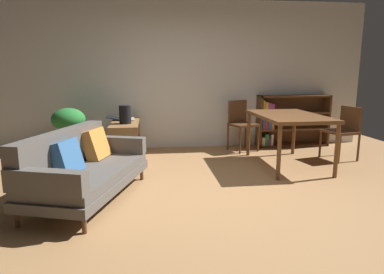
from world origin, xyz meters
name	(u,v)px	position (x,y,z in m)	size (l,w,h in m)	color
ground_plane	(215,197)	(0.00, 0.00, 0.00)	(8.16, 8.16, 0.00)	#A87A4C
back_wall_panel	(187,75)	(0.00, 2.70, 1.35)	(6.80, 0.10, 2.70)	silver
fabric_couch	(82,166)	(-1.49, 0.16, 0.38)	(1.29, 1.86, 0.77)	#56351E
media_console	(126,141)	(-1.12, 1.85, 0.31)	(0.43, 1.18, 0.62)	olive
open_laptop	(122,119)	(-1.18, 2.11, 0.64)	(0.47, 0.35, 0.06)	silver
desk_speaker	(125,115)	(-1.10, 1.66, 0.77)	(0.18, 0.18, 0.28)	black
potted_floor_plant	(69,123)	(-2.05, 2.09, 0.58)	(0.59, 0.54, 0.83)	#9E9389
dining_table	(289,119)	(1.36, 1.18, 0.71)	(0.91, 1.46, 0.79)	brown
dining_chair_near	(241,122)	(0.93, 2.29, 0.52)	(0.55, 0.54, 0.90)	#56351E
dining_chair_far	(344,129)	(2.42, 1.43, 0.50)	(0.52, 0.54, 0.86)	#56351E
bookshelf	(288,121)	(1.94, 2.53, 0.48)	(1.39, 0.29, 0.98)	#56351E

